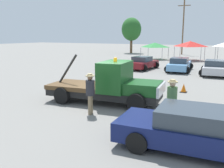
{
  "coord_description": "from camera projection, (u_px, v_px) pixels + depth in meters",
  "views": [
    {
      "loc": [
        6.35,
        -11.07,
        3.52
      ],
      "look_at": [
        0.5,
        0.0,
        1.05
      ],
      "focal_mm": 40.0,
      "sensor_mm": 36.0,
      "label": 1
    }
  ],
  "objects": [
    {
      "name": "ground_plane",
      "position": [
        104.0,
        103.0,
        13.2
      ],
      "size": [
        160.0,
        160.0,
        0.0
      ],
      "primitive_type": "plane",
      "color": "gray"
    },
    {
      "name": "tow_truck",
      "position": [
        110.0,
        86.0,
        12.89
      ],
      "size": [
        6.22,
        2.78,
        2.51
      ],
      "rotation": [
        0.0,
        0.0,
        0.12
      ],
      "color": "black",
      "rests_on": "ground"
    },
    {
      "name": "foreground_car",
      "position": [
        202.0,
        131.0,
        7.57
      ],
      "size": [
        5.48,
        2.34,
        1.34
      ],
      "rotation": [
        0.0,
        0.0,
        0.07
      ],
      "color": "#0F194C",
      "rests_on": "ground"
    },
    {
      "name": "person_near_truck",
      "position": [
        172.0,
        98.0,
        9.78
      ],
      "size": [
        0.41,
        0.41,
        1.83
      ],
      "rotation": [
        0.0,
        0.0,
        0.03
      ],
      "color": "#475B84",
      "rests_on": "ground"
    },
    {
      "name": "person_at_hood",
      "position": [
        90.0,
        90.0,
        11.1
      ],
      "size": [
        0.41,
        0.41,
        1.85
      ],
      "rotation": [
        0.0,
        0.0,
        3.46
      ],
      "color": "#847051",
      "rests_on": "ground"
    },
    {
      "name": "parked_car_maroon",
      "position": [
        143.0,
        63.0,
        25.89
      ],
      "size": [
        2.64,
        4.39,
        1.34
      ],
      "rotation": [
        0.0,
        0.0,
        1.48
      ],
      "color": "maroon",
      "rests_on": "ground"
    },
    {
      "name": "parked_car_skyblue",
      "position": [
        179.0,
        65.0,
        24.57
      ],
      "size": [
        2.69,
        5.03,
        1.34
      ],
      "rotation": [
        0.0,
        0.0,
        1.67
      ],
      "color": "#669ED1",
      "rests_on": "ground"
    },
    {
      "name": "parked_car_silver",
      "position": [
        215.0,
        68.0,
        22.24
      ],
      "size": [
        2.7,
        4.77,
        1.34
      ],
      "rotation": [
        0.0,
        0.0,
        1.65
      ],
      "color": "#B7B7BC",
      "rests_on": "ground"
    },
    {
      "name": "canopy_tent_green",
      "position": [
        155.0,
        45.0,
        36.32
      ],
      "size": [
        3.24,
        3.24,
        2.43
      ],
      "color": "#9E9EA3",
      "rests_on": "ground"
    },
    {
      "name": "canopy_tent_red",
      "position": [
        190.0,
        44.0,
        34.64
      ],
      "size": [
        3.55,
        3.55,
        2.68
      ],
      "color": "#9E9EA3",
      "rests_on": "ground"
    },
    {
      "name": "tree_left",
      "position": [
        131.0,
        29.0,
        48.4
      ],
      "size": [
        3.81,
        3.81,
        6.81
      ],
      "color": "brown",
      "rests_on": "ground"
    },
    {
      "name": "traffic_cone",
      "position": [
        184.0,
        88.0,
        15.52
      ],
      "size": [
        0.4,
        0.4,
        0.55
      ],
      "color": "black",
      "rests_on": "ground"
    },
    {
      "name": "utility_pole",
      "position": [
        183.0,
        26.0,
        44.67
      ],
      "size": [
        2.2,
        0.24,
        9.79
      ],
      "color": "brown",
      "rests_on": "ground"
    }
  ]
}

